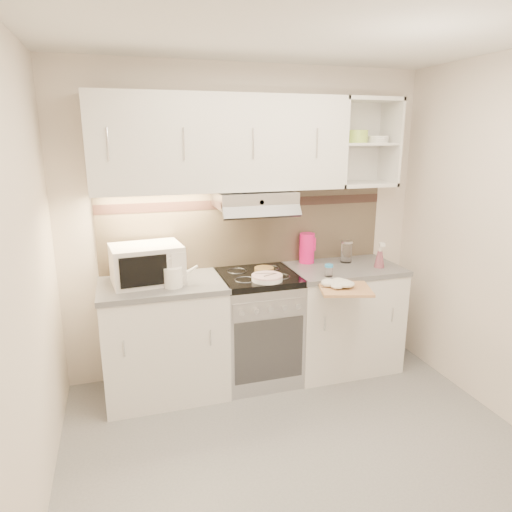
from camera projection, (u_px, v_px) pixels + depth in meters
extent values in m
plane|color=gray|center=(310.00, 464.00, 2.81)|extent=(3.00, 3.00, 0.00)
cube|color=silver|center=(247.00, 223.00, 3.78)|extent=(3.00, 0.04, 2.50)
cube|color=silver|center=(13.00, 296.00, 2.07)|extent=(0.04, 2.80, 2.50)
cube|color=white|center=(326.00, 17.00, 2.17)|extent=(3.00, 2.80, 0.04)
cube|color=tan|center=(248.00, 227.00, 3.78)|extent=(2.40, 0.02, 0.64)
cube|color=#37221E|center=(248.00, 203.00, 3.72)|extent=(2.40, 0.01, 0.08)
cube|color=white|center=(221.00, 143.00, 3.39)|extent=(1.90, 0.34, 0.70)
cube|color=white|center=(364.00, 143.00, 3.73)|extent=(0.50, 0.34, 0.70)
cylinder|color=#ABD451|center=(356.00, 136.00, 3.69)|extent=(0.19, 0.19, 0.10)
cylinder|color=white|center=(377.00, 139.00, 3.75)|extent=(0.18, 0.18, 0.06)
cube|color=#B7B7BC|center=(254.00, 199.00, 3.54)|extent=(0.60, 0.40, 0.12)
cube|color=white|center=(165.00, 341.00, 3.50)|extent=(0.90, 0.60, 0.86)
cube|color=slate|center=(162.00, 285.00, 3.39)|extent=(0.92, 0.62, 0.04)
cube|color=white|center=(341.00, 319.00, 3.93)|extent=(0.90, 0.60, 0.86)
cube|color=slate|center=(343.00, 269.00, 3.81)|extent=(0.92, 0.62, 0.04)
cube|color=#B7B7BC|center=(258.00, 330.00, 3.72)|extent=(0.60, 0.58, 0.85)
cube|color=black|center=(258.00, 277.00, 3.60)|extent=(0.60, 0.60, 0.05)
cube|color=silver|center=(147.00, 264.00, 3.36)|extent=(0.54, 0.42, 0.28)
cube|color=black|center=(149.00, 271.00, 3.19)|extent=(0.33, 0.05, 0.22)
cylinder|color=white|center=(173.00, 277.00, 3.27)|extent=(0.13, 0.13, 0.14)
cone|color=white|center=(187.00, 273.00, 3.31)|extent=(0.19, 0.07, 0.11)
torus|color=white|center=(172.00, 265.00, 3.25)|extent=(0.12, 0.03, 0.12)
cylinder|color=white|center=(267.00, 280.00, 3.43)|extent=(0.23, 0.23, 0.01)
cylinder|color=white|center=(267.00, 278.00, 3.43)|extent=(0.23, 0.23, 0.01)
cylinder|color=white|center=(267.00, 276.00, 3.42)|extent=(0.23, 0.23, 0.01)
cube|color=silver|center=(267.00, 274.00, 3.42)|extent=(0.15, 0.02, 0.01)
cylinder|color=#A07638|center=(264.00, 270.00, 3.64)|extent=(0.15, 0.15, 0.04)
cylinder|color=#F21373|center=(307.00, 248.00, 3.89)|extent=(0.13, 0.13, 0.26)
cube|color=#F21373|center=(314.00, 244.00, 3.89)|extent=(0.02, 0.03, 0.11)
cylinder|color=white|center=(346.00, 253.00, 3.91)|extent=(0.09, 0.09, 0.17)
cylinder|color=#B7B7BC|center=(347.00, 242.00, 3.88)|extent=(0.10, 0.10, 0.02)
cylinder|color=white|center=(329.00, 272.00, 3.52)|extent=(0.06, 0.06, 0.08)
cylinder|color=#2988CF|center=(329.00, 266.00, 3.51)|extent=(0.06, 0.06, 0.02)
cone|color=pink|center=(380.00, 259.00, 3.76)|extent=(0.09, 0.09, 0.14)
cube|color=#A48648|center=(345.00, 289.00, 3.33)|extent=(0.44, 0.41, 0.02)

